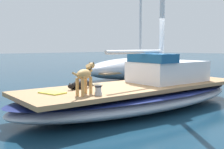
% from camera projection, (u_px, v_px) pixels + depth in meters
% --- Properties ---
extents(ground_plane, '(120.00, 120.00, 0.00)m').
position_uv_depth(ground_plane, '(138.00, 108.00, 7.68)').
color(ground_plane, '#143347').
extents(sailboat_main, '(3.34, 7.48, 0.66)m').
position_uv_depth(sailboat_main, '(138.00, 96.00, 7.65)').
color(sailboat_main, '#B2B7C1').
rests_on(sailboat_main, ground).
extents(cabin_house, '(1.65, 2.37, 0.84)m').
position_uv_depth(cabin_house, '(166.00, 70.00, 8.25)').
color(cabin_house, silver).
rests_on(cabin_house, sailboat_main).
extents(dog_black, '(0.38, 0.95, 0.22)m').
position_uv_depth(dog_black, '(80.00, 84.00, 6.93)').
color(dog_black, black).
rests_on(dog_black, sailboat_main).
extents(dog_tan, '(0.44, 0.90, 0.70)m').
position_uv_depth(dog_tan, '(85.00, 75.00, 6.04)').
color(dog_tan, tan).
rests_on(dog_tan, sailboat_main).
extents(deck_winch, '(0.16, 0.16, 0.21)m').
position_uv_depth(deck_winch, '(98.00, 91.00, 5.94)').
color(deck_winch, '#B7B7BC').
rests_on(deck_winch, sailboat_main).
extents(coiled_rope, '(0.32, 0.32, 0.04)m').
position_uv_depth(coiled_rope, '(97.00, 85.00, 7.46)').
color(coiled_rope, beige).
rests_on(coiled_rope, sailboat_main).
extents(deck_towel, '(0.61, 0.45, 0.03)m').
position_uv_depth(deck_towel, '(52.00, 93.00, 6.21)').
color(deck_towel, '#D8D14C').
rests_on(deck_towel, sailboat_main).
extents(moored_boat_port_side, '(2.16, 6.15, 7.63)m').
position_uv_depth(moored_boat_port_side, '(132.00, 67.00, 14.90)').
color(moored_boat_port_side, '#B2B7C1').
rests_on(moored_boat_port_side, ground).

